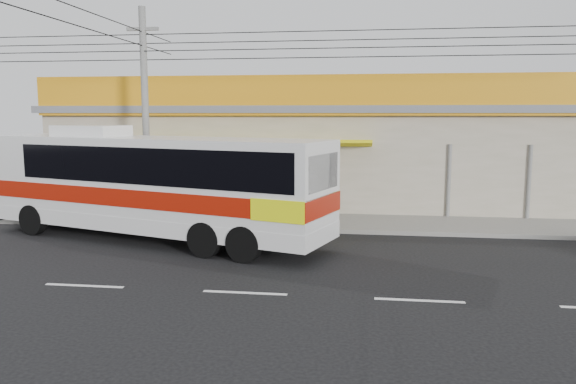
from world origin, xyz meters
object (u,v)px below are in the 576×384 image
motorbike_red (213,200)px  coach_bus (156,180)px  motorbike_dark (137,200)px  utility_pole (143,46)px

motorbike_red → coach_bus: bearing=-174.6°
motorbike_dark → utility_pole: bearing=-129.7°
coach_bus → utility_pole: (-1.45, 2.90, 4.64)m
coach_bus → utility_pole: 5.66m
motorbike_dark → coach_bus: bearing=-142.4°
motorbike_red → utility_pole: (-2.09, -1.69, 5.98)m
utility_pole → motorbike_red: bearing=38.8°
motorbike_red → motorbike_dark: (-2.95, -0.81, 0.05)m
motorbike_red → motorbike_dark: bearing=118.6°
coach_bus → motorbike_red: bearing=100.0°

